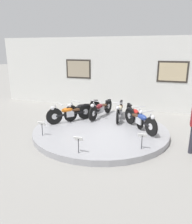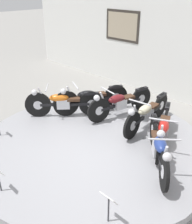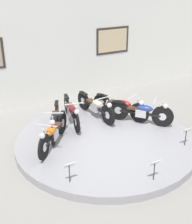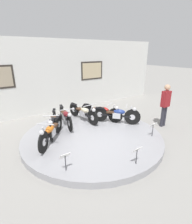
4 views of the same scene
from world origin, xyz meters
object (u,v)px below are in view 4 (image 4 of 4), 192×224
object	(u,v)px
motorcycle_cream	(83,112)
motorcycle_blue	(117,114)
motorcycle_maroon	(66,116)
info_placard_front_left	(65,158)
visitor_standing	(165,103)
info_placard_front_centre	(137,152)
info_placard_front_right	(153,127)
motorcycle_red	(102,112)
motorcycle_orange	(51,131)
motorcycle_black	(53,122)

from	to	relation	value
motorcycle_cream	motorcycle_blue	distance (m)	1.43
motorcycle_maroon	info_placard_front_left	xyz separation A→B (m)	(-1.25, -2.65, -0.02)
info_placard_front_left	visitor_standing	xyz separation A→B (m)	(4.81, 0.62, 0.46)
info_placard_front_centre	info_placard_front_right	bearing A→B (deg)	25.84
motorcycle_red	visitor_standing	size ratio (longest dim) A/B	1.00
motorcycle_blue	visitor_standing	size ratio (longest dim) A/B	0.86
motorcycle_red	info_placard_front_centre	bearing A→B (deg)	-109.72
visitor_standing	motorcycle_orange	bearing A→B (deg)	167.55
motorcycle_black	motorcycle_red	world-z (taller)	motorcycle_black
motorcycle_maroon	motorcycle_blue	xyz separation A→B (m)	(1.82, -1.02, 0.01)
info_placard_front_left	visitor_standing	size ratio (longest dim) A/B	0.29
info_placard_front_right	motorcycle_red	bearing A→B (deg)	104.04
motorcycle_orange	info_placard_front_centre	bearing A→B (deg)	-59.93
motorcycle_cream	motorcycle_red	size ratio (longest dim) A/B	1.10
motorcycle_cream	visitor_standing	world-z (taller)	visitor_standing
motorcycle_cream	motorcycle_black	bearing A→B (deg)	-165.78
motorcycle_black	motorcycle_cream	world-z (taller)	motorcycle_black
motorcycle_cream	motorcycle_blue	xyz separation A→B (m)	(1.00, -1.02, 0.01)
motorcycle_black	motorcycle_red	xyz separation A→B (m)	(2.20, -0.00, -0.02)
info_placard_front_left	motorcycle_cream	bearing A→B (deg)	51.87
motorcycle_maroon	info_placard_front_left	size ratio (longest dim) A/B	3.81
motorcycle_black	visitor_standing	world-z (taller)	visitor_standing
info_placard_front_left	visitor_standing	distance (m)	4.87
motorcycle_orange	visitor_standing	xyz separation A→B (m)	(4.55, -1.01, 0.44)
motorcycle_cream	info_placard_front_centre	xyz separation A→B (m)	(-0.41, -3.45, -0.01)
motorcycle_orange	motorcycle_black	world-z (taller)	motorcycle_black
motorcycle_cream	visitor_standing	bearing A→B (deg)	-36.56
motorcycle_maroon	info_placard_front_right	bearing A→B (deg)	-51.83
motorcycle_orange	motorcycle_red	world-z (taller)	motorcycle_orange
motorcycle_orange	motorcycle_blue	size ratio (longest dim) A/B	1.00
motorcycle_blue	info_placard_front_centre	distance (m)	2.81
motorcycle_black	motorcycle_cream	distance (m)	1.56
info_placard_front_right	motorcycle_blue	bearing A→B (deg)	98.99
info_placard_front_centre	motorcycle_blue	bearing A→B (deg)	59.92
motorcycle_red	info_placard_front_centre	xyz separation A→B (m)	(-1.10, -3.07, -0.01)
motorcycle_black	motorcycle_blue	world-z (taller)	motorcycle_black
info_placard_front_left	motorcycle_orange	bearing A→B (deg)	81.00
motorcycle_maroon	visitor_standing	size ratio (longest dim) A/B	1.09
info_placard_front_left	info_placard_front_right	xyz separation A→B (m)	(3.33, 0.00, 0.00)
motorcycle_blue	visitor_standing	xyz separation A→B (m)	(1.74, -1.01, 0.44)
info_placard_front_left	info_placard_front_right	bearing A→B (deg)	0.00
info_placard_front_centre	visitor_standing	bearing A→B (deg)	24.40
motorcycle_red	info_placard_front_left	size ratio (longest dim) A/B	3.51
motorcycle_red	motorcycle_orange	bearing A→B (deg)	-165.76
motorcycle_orange	motorcycle_maroon	world-z (taller)	motorcycle_orange
info_placard_front_centre	motorcycle_cream	bearing A→B (deg)	83.20
motorcycle_maroon	info_placard_front_left	world-z (taller)	motorcycle_maroon
motorcycle_black	motorcycle_red	distance (m)	2.20
motorcycle_blue	visitor_standing	bearing A→B (deg)	-30.07
motorcycle_blue	motorcycle_red	bearing A→B (deg)	115.83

